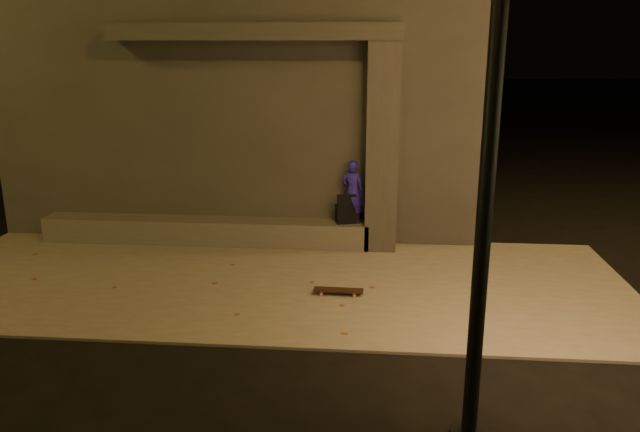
# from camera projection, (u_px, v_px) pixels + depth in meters

# --- Properties ---
(ground) EXTENTS (120.00, 120.00, 0.00)m
(ground) POSITION_uv_depth(u_px,v_px,m) (244.00, 341.00, 7.81)
(ground) COLOR black
(ground) RESTS_ON ground
(sidewalk) EXTENTS (11.00, 4.40, 0.04)m
(sidewalk) POSITION_uv_depth(u_px,v_px,m) (271.00, 281.00, 9.73)
(sidewalk) COLOR slate
(sidewalk) RESTS_ON ground
(building) EXTENTS (9.00, 5.10, 5.22)m
(building) POSITION_uv_depth(u_px,v_px,m) (257.00, 91.00, 13.43)
(building) COLOR #3A3734
(building) RESTS_ON ground
(ledge) EXTENTS (6.00, 0.55, 0.45)m
(ledge) POSITION_uv_depth(u_px,v_px,m) (206.00, 231.00, 11.47)
(ledge) COLOR #57544F
(ledge) RESTS_ON sidewalk
(column) EXTENTS (0.55, 0.55, 3.60)m
(column) POSITION_uv_depth(u_px,v_px,m) (382.00, 148.00, 10.77)
(column) COLOR #3A3734
(column) RESTS_ON sidewalk
(canopy) EXTENTS (5.00, 0.70, 0.28)m
(canopy) POSITION_uv_depth(u_px,v_px,m) (254.00, 32.00, 10.49)
(canopy) COLOR #3A3734
(canopy) RESTS_ON column
(skateboarder) EXTENTS (0.47, 0.37, 1.14)m
(skateboarder) POSITION_uv_depth(u_px,v_px,m) (353.00, 192.00, 11.03)
(skateboarder) COLOR #2319A5
(skateboarder) RESTS_ON ledge
(backpack) EXTENTS (0.44, 0.34, 0.54)m
(backpack) POSITION_uv_depth(u_px,v_px,m) (347.00, 212.00, 11.14)
(backpack) COLOR black
(backpack) RESTS_ON ledge
(skateboard) EXTENTS (0.74, 0.21, 0.08)m
(skateboard) POSITION_uv_depth(u_px,v_px,m) (338.00, 290.00, 9.12)
(skateboard) COLOR black
(skateboard) RESTS_ON sidewalk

